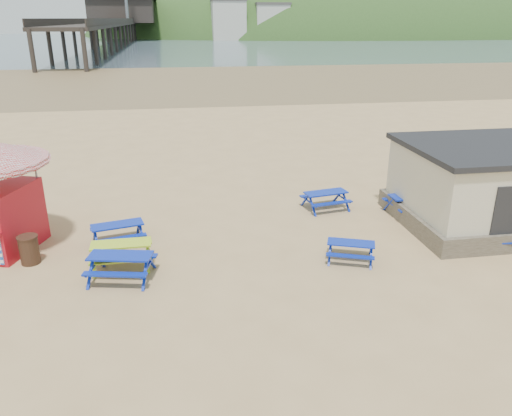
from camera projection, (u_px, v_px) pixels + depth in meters
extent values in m
plane|color=tan|center=(232.00, 252.00, 17.13)|extent=(400.00, 400.00, 0.00)
plane|color=olive|center=(185.00, 77.00, 67.85)|extent=(400.00, 400.00, 0.00)
plane|color=#4C5F6C|center=(175.00, 41.00, 173.89)|extent=(400.00, 400.00, 0.00)
cube|color=#080AA1|center=(117.00, 225.00, 17.55)|extent=(1.90, 1.09, 0.05)
cube|color=#080AA1|center=(116.00, 226.00, 18.17)|extent=(1.80, 0.65, 0.05)
cube|color=#080AA1|center=(120.00, 238.00, 17.14)|extent=(1.80, 0.65, 0.05)
cube|color=#080AA1|center=(326.00, 192.00, 20.81)|extent=(1.88, 1.00, 0.05)
cube|color=#080AA1|center=(319.00, 194.00, 21.43)|extent=(1.80, 0.56, 0.05)
cube|color=#080AA1|center=(332.00, 203.00, 20.38)|extent=(1.80, 0.56, 0.05)
cube|color=#080AA1|center=(415.00, 196.00, 20.10)|extent=(2.08, 0.91, 0.06)
cube|color=#080AA1|center=(406.00, 198.00, 20.83)|extent=(2.05, 0.40, 0.06)
cube|color=#080AA1|center=(423.00, 209.00, 19.59)|extent=(2.05, 0.40, 0.06)
cube|color=#080AA1|center=(120.00, 256.00, 15.14)|extent=(2.03, 1.13, 0.05)
cube|color=#080AA1|center=(127.00, 255.00, 15.85)|extent=(1.93, 0.66, 0.05)
cube|color=#080AA1|center=(115.00, 274.00, 14.65)|extent=(1.93, 0.66, 0.05)
cube|color=#080AA1|center=(351.00, 243.00, 16.37)|extent=(1.65, 1.10, 0.04)
cube|color=#080AA1|center=(351.00, 243.00, 16.93)|extent=(1.51, 0.74, 0.04)
cube|color=#080AA1|center=(350.00, 256.00, 15.99)|extent=(1.51, 0.74, 0.04)
cube|color=#080AA1|center=(491.00, 228.00, 17.31)|extent=(1.79, 0.87, 0.05)
cube|color=#080AA1|center=(482.00, 229.00, 17.95)|extent=(1.74, 0.45, 0.05)
cube|color=#080AA1|center=(498.00, 242.00, 16.87)|extent=(1.74, 0.45, 0.05)
cube|color=#86B80B|center=(121.00, 244.00, 15.96)|extent=(1.91, 0.78, 0.05)
cube|color=#86B80B|center=(123.00, 244.00, 16.65)|extent=(1.90, 0.31, 0.05)
cube|color=#86B80B|center=(120.00, 261.00, 15.49)|extent=(1.90, 0.31, 0.05)
cylinder|color=#3D2216|center=(29.00, 250.00, 16.22)|extent=(0.61, 0.61, 0.93)
cylinder|color=#3D2216|center=(27.00, 237.00, 16.05)|extent=(0.65, 0.65, 0.04)
cube|color=#665B4C|center=(495.00, 214.00, 19.52)|extent=(7.40, 5.40, 0.70)
cube|color=beige|center=(502.00, 178.00, 18.98)|extent=(7.00, 5.00, 2.30)
cube|color=black|center=(508.00, 147.00, 18.56)|extent=(7.30, 5.30, 0.20)
cube|color=black|center=(505.00, 215.00, 16.59)|extent=(0.90, 0.06, 2.00)
cube|color=black|center=(122.00, 23.00, 173.64)|extent=(9.00, 220.00, 0.60)
cube|color=black|center=(123.00, 11.00, 182.36)|extent=(22.00, 30.00, 8.00)
ellipsoid|color=#2D4C1E|center=(359.00, 56.00, 246.38)|extent=(264.00, 144.00, 108.00)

